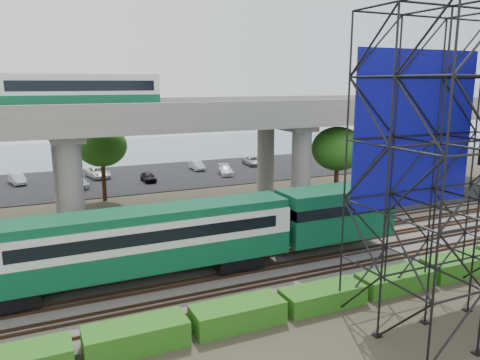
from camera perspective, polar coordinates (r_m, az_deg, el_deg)
name	(u,v)px	position (r m, az deg, el deg)	size (l,w,h in m)	color
ground	(268,279)	(29.24, 3.48, -11.91)	(140.00, 140.00, 0.00)	#474233
ballast_bed	(254,266)	(30.83, 1.70, -10.39)	(90.00, 12.00, 0.20)	slate
service_road	(207,230)	(38.20, -3.99, -6.07)	(90.00, 5.00, 0.08)	black
parking_lot	(141,177)	(60.10, -11.94, 0.32)	(90.00, 18.00, 0.08)	black
harbor_water	(111,154)	(81.42, -15.41, 3.10)	(140.00, 40.00, 0.03)	#476776
rail_tracks	(254,263)	(30.77, 1.71, -10.08)	(90.00, 9.52, 0.16)	#472D1E
commuter_train	(168,237)	(27.96, -8.77, -6.82)	(29.30, 3.06, 4.30)	black
overpass	(177,124)	(41.52, -7.65, 6.82)	(80.00, 12.00, 12.40)	#9E9B93
scaffold_tower	(461,173)	(24.78, 25.29, 0.73)	(9.36, 6.36, 15.00)	black
hedge_strip	(323,296)	(26.16, 10.06, -13.71)	(34.60, 1.80, 1.20)	#215C15
trees	(132,156)	(41.00, -13.04, 2.84)	(40.94, 16.94, 7.69)	#382314
suv	(91,237)	(35.78, -17.66, -6.64)	(2.28, 4.93, 1.37)	black
parked_cars	(138,173)	(59.75, -12.29, 0.87)	(36.14, 9.65, 1.30)	silver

